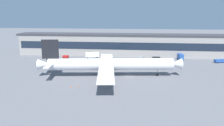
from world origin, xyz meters
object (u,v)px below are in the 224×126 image
(stair_truck, at_px, (181,57))
(traffic_cone_0, at_px, (71,87))
(crew_van, at_px, (141,59))
(fuel_truck, at_px, (92,55))
(baggage_tug, at_px, (66,57))
(airliner, at_px, (109,64))
(follow_me_car, at_px, (156,58))
(belt_loader, at_px, (220,61))
(pushback_tractor, at_px, (50,58))
(traffic_cone_1, at_px, (78,86))

(stair_truck, relative_size, traffic_cone_0, 11.14)
(crew_van, xyz_separation_m, fuel_truck, (-30.21, 7.63, 0.42))
(baggage_tug, bearing_deg, airliner, -49.57)
(crew_van, xyz_separation_m, follow_me_car, (8.72, 5.22, -0.37))
(stair_truck, height_order, traffic_cone_0, stair_truck)
(belt_loader, height_order, pushback_tractor, belt_loader)
(belt_loader, bearing_deg, traffic_cone_1, -143.63)
(stair_truck, xyz_separation_m, traffic_cone_1, (-46.99, -54.85, -1.69))
(baggage_tug, bearing_deg, pushback_tractor, -154.57)
(baggage_tug, distance_m, pushback_tractor, 9.25)
(airliner, xyz_separation_m, traffic_cone_1, (-9.61, -15.64, -5.04))
(stair_truck, height_order, belt_loader, stair_truck)
(crew_van, distance_m, fuel_truck, 31.17)
(baggage_tug, bearing_deg, stair_truck, 2.49)
(airliner, bearing_deg, fuel_truck, 111.29)
(traffic_cone_1, bearing_deg, stair_truck, 49.41)
(stair_truck, bearing_deg, crew_van, -163.61)
(fuel_truck, height_order, follow_me_car, fuel_truck)
(fuel_truck, relative_size, follow_me_car, 1.94)
(belt_loader, xyz_separation_m, pushback_tractor, (-96.90, -1.64, -0.10))
(traffic_cone_0, relative_size, traffic_cone_1, 0.97)
(traffic_cone_1, bearing_deg, traffic_cone_0, -154.69)
(baggage_tug, bearing_deg, traffic_cone_1, -67.71)
(pushback_tractor, bearing_deg, airliner, -39.44)
(follow_me_car, bearing_deg, traffic_cone_1, -121.66)
(stair_truck, relative_size, follow_me_car, 1.36)
(crew_van, distance_m, traffic_cone_1, 53.89)
(stair_truck, height_order, follow_me_car, stair_truck)
(traffic_cone_1, bearing_deg, belt_loader, 36.37)
(crew_van, bearing_deg, traffic_cone_0, -118.44)
(stair_truck, distance_m, fuel_truck, 53.03)
(crew_van, bearing_deg, stair_truck, 16.39)
(follow_me_car, relative_size, traffic_cone_1, 7.98)
(stair_truck, xyz_separation_m, belt_loader, (20.29, -5.31, -0.83))
(follow_me_car, xyz_separation_m, traffic_cone_0, (-35.45, -54.57, -0.81))
(stair_truck, relative_size, belt_loader, 0.92)
(traffic_cone_1, bearing_deg, fuel_truck, 96.17)
(belt_loader, relative_size, traffic_cone_0, 12.11)
(fuel_truck, distance_m, traffic_cone_0, 57.11)
(airliner, relative_size, belt_loader, 9.26)
(fuel_truck, bearing_deg, traffic_cone_0, -86.50)
(traffic_cone_0, bearing_deg, airliner, 54.18)
(crew_van, height_order, pushback_tractor, crew_van)
(crew_van, relative_size, follow_me_car, 1.22)
(crew_van, bearing_deg, baggage_tug, 175.30)
(airliner, height_order, traffic_cone_1, airliner)
(pushback_tractor, bearing_deg, belt_loader, 0.97)
(follow_me_car, distance_m, traffic_cone_1, 62.70)
(crew_van, xyz_separation_m, belt_loader, (43.10, 1.40, -0.31))
(baggage_tug, bearing_deg, crew_van, -4.70)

